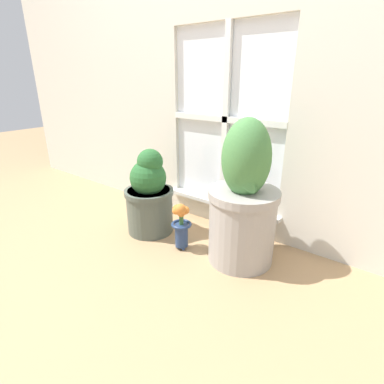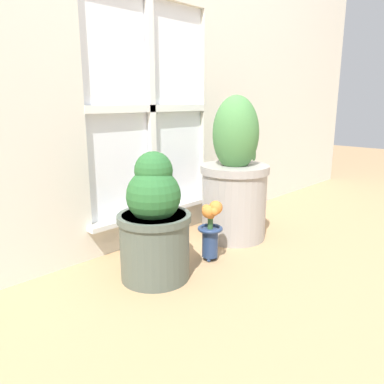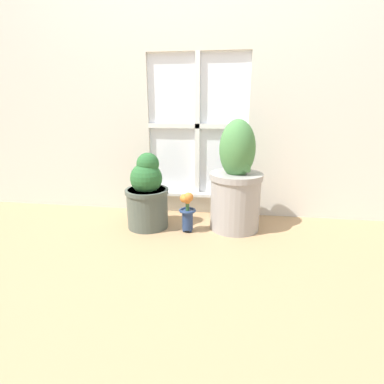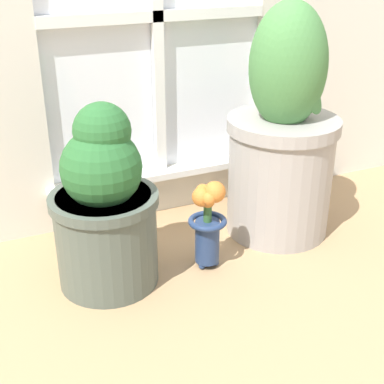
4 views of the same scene
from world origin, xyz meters
The scene contains 5 objects.
ground_plane centered at (0.00, 0.00, 0.00)m, with size 10.00×10.00×0.00m, color tan.
wall_with_window centered at (0.00, 0.67, 1.27)m, with size 4.40×0.10×2.50m.
potted_plant_left centered at (-0.31, 0.29, 0.24)m, with size 0.30×0.30×0.53m.
potted_plant_right centered at (0.31, 0.35, 0.32)m, with size 0.36×0.36×0.76m.
flower_vase centered at (-0.01, 0.24, 0.16)m, with size 0.12×0.12×0.29m.
Camera 3 is at (0.30, -1.66, 0.84)m, focal length 28.00 mm.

